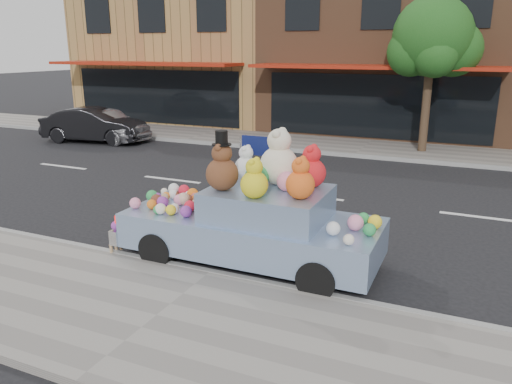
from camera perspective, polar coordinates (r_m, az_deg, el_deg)
The scene contains 11 objects.
ground at distance 12.48m, azimuth 5.98°, elevation -0.49°, with size 120.00×120.00×0.00m, color black.
near_sidewalk at distance 7.03m, azimuth -11.27°, elevation -14.03°, with size 60.00×3.00×0.12m, color gray.
far_sidewalk at distance 18.60m, azimuth 12.26°, elevation 4.95°, with size 60.00×3.00×0.12m, color gray.
near_kerb at distance 8.15m, azimuth -5.18°, elevation -9.31°, with size 60.00×0.12×0.13m, color gray.
far_kerb at distance 17.16m, azimuth 11.21°, elevation 4.10°, with size 60.00×0.12×0.13m, color gray.
storefront_left at distance 27.06m, azimuth -6.61°, elevation 16.24°, with size 10.00×9.80×7.30m.
storefront_mid at distance 23.65m, azimuth 15.68°, elevation 15.80°, with size 10.00×9.80×7.30m.
street_tree at distance 18.02m, azimuth 19.55°, elevation 15.70°, with size 3.00×2.70×5.22m.
car_silver at distance 20.83m, azimuth -16.68°, elevation 7.52°, with size 1.58×3.93×1.34m, color #B9B9BE.
car_dark at distance 20.57m, azimuth -18.00°, elevation 7.29°, with size 1.41×4.03×1.33m, color black.
art_car at distance 8.37m, azimuth -0.27°, elevation -2.95°, with size 4.49×1.78×2.32m.
Camera 1 is at (3.63, -11.40, 3.56)m, focal length 35.00 mm.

